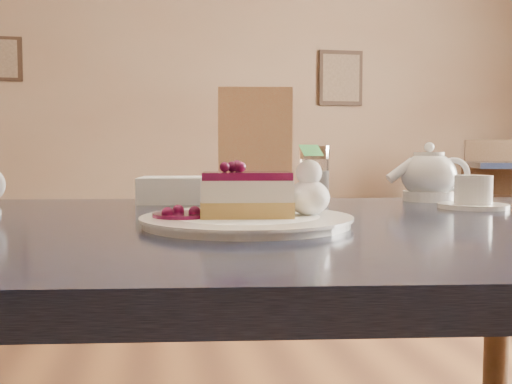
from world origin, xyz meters
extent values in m
cube|color=#8B755B|center=(0.00, 5.00, 1.50)|extent=(8.00, 0.02, 3.00)
cube|color=black|center=(1.80, 4.97, 1.60)|extent=(0.45, 0.03, 0.55)
cube|color=#1D243E|center=(0.04, 0.19, 0.73)|extent=(1.30, 0.95, 0.04)
cylinder|color=white|center=(0.04, 0.14, 0.76)|extent=(0.28, 0.28, 0.01)
cube|color=tan|center=(0.04, 0.14, 0.77)|extent=(0.13, 0.10, 0.02)
cube|color=beige|center=(0.04, 0.14, 0.80)|extent=(0.13, 0.10, 0.03)
cube|color=#4A0428|center=(0.04, 0.14, 0.82)|extent=(0.13, 0.10, 0.01)
ellipsoid|color=white|center=(0.12, 0.14, 0.79)|extent=(0.06, 0.06, 0.05)
cylinder|color=#4A0428|center=(-0.05, 0.15, 0.77)|extent=(0.08, 0.08, 0.01)
cylinder|color=white|center=(0.47, 0.30, 0.76)|extent=(0.12, 0.12, 0.01)
cylinder|color=white|center=(0.47, 0.30, 0.79)|extent=(0.06, 0.06, 0.05)
ellipsoid|color=white|center=(0.46, 0.46, 0.80)|extent=(0.11, 0.11, 0.09)
cylinder|color=white|center=(0.46, 0.46, 0.85)|extent=(0.06, 0.06, 0.01)
cylinder|color=white|center=(0.39, 0.46, 0.80)|extent=(0.06, 0.02, 0.05)
cube|color=beige|center=(0.11, 0.46, 0.86)|extent=(0.14, 0.05, 0.22)
cylinder|color=white|center=(0.22, 0.44, 0.79)|extent=(0.06, 0.06, 0.09)
cylinder|color=silver|center=(0.22, 0.44, 0.85)|extent=(0.06, 0.06, 0.03)
cube|color=white|center=(-0.05, 0.51, 0.78)|extent=(0.13, 0.13, 0.05)
cylinder|color=#412A1D|center=(2.38, 3.60, 0.37)|extent=(0.05, 0.05, 0.73)
camera|label=1|loc=(-0.09, -0.61, 0.85)|focal=40.00mm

